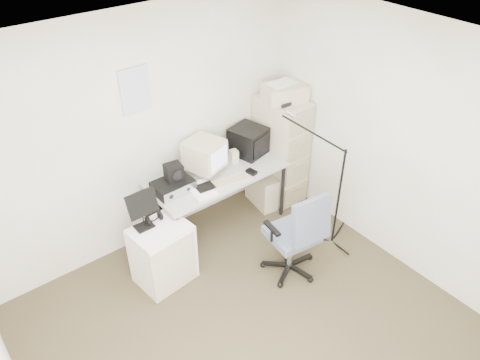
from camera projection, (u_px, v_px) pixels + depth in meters
floor at (257, 337)px, 4.18m from camera, size 3.60×3.60×0.01m
ceiling at (267, 71)px, 2.73m from camera, size 3.60×3.60×0.01m
wall_back at (143, 136)px, 4.61m from camera, size 3.60×0.02×2.50m
wall_right at (408, 152)px, 4.36m from camera, size 0.02×3.60×2.50m
wall_calendar at (135, 90)px, 4.30m from camera, size 0.30×0.02×0.44m
filing_cabinet at (281, 149)px, 5.55m from camera, size 0.40×0.60×1.30m
printer at (285, 92)px, 5.11m from camera, size 0.53×0.43×0.18m
desk at (218, 200)px, 5.21m from camera, size 1.50×0.70×0.73m
crt_monitor at (204, 157)px, 4.91m from camera, size 0.44×0.45×0.38m
crt_tv at (248, 141)px, 5.25m from camera, size 0.42×0.43×0.31m
desk_speaker at (234, 157)px, 5.12m from camera, size 0.09×0.09×0.15m
keyboard at (230, 181)px, 4.85m from camera, size 0.45×0.22×0.02m
mouse at (252, 172)px, 4.99m from camera, size 0.09×0.13×0.03m
radio_receiver at (173, 186)px, 4.71m from camera, size 0.40×0.29×0.11m
radio_speaker at (174, 172)px, 4.67m from camera, size 0.18×0.18×0.17m
papers at (202, 190)px, 4.74m from camera, size 0.26×0.34×0.02m
pc_tower at (262, 189)px, 5.64m from camera, size 0.26×0.47×0.42m
office_chair at (292, 233)px, 4.57m from camera, size 0.65×0.65×1.00m
side_cart at (163, 254)px, 4.56m from camera, size 0.57×0.48×0.66m
music_stand at (142, 209)px, 4.27m from camera, size 0.29×0.16×0.42m
headphones at (154, 217)px, 4.43m from camera, size 0.21×0.21×0.03m
mic_stand at (341, 184)px, 4.76m from camera, size 0.03×0.03×1.55m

